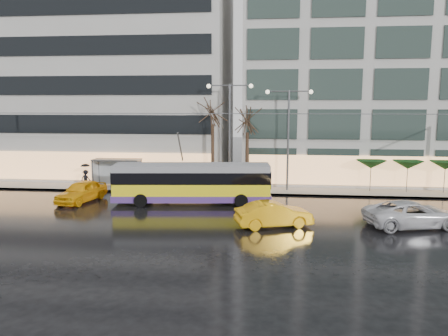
# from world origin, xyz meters

# --- Properties ---
(ground) EXTENTS (140.00, 140.00, 0.00)m
(ground) POSITION_xyz_m (0.00, 0.00, 0.00)
(ground) COLOR black
(ground) RESTS_ON ground
(sidewalk) EXTENTS (80.00, 10.00, 0.15)m
(sidewalk) POSITION_xyz_m (2.00, 14.00, 0.07)
(sidewalk) COLOR gray
(sidewalk) RESTS_ON ground
(kerb) EXTENTS (80.00, 0.10, 0.15)m
(kerb) POSITION_xyz_m (2.00, 9.05, 0.07)
(kerb) COLOR slate
(kerb) RESTS_ON ground
(building_left) EXTENTS (34.00, 14.00, 22.00)m
(building_left) POSITION_xyz_m (-16.00, 19.00, 11.15)
(building_left) COLOR #AAA8A2
(building_left) RESTS_ON sidewalk
(building_right) EXTENTS (32.00, 14.00, 25.00)m
(building_right) POSITION_xyz_m (19.00, 19.00, 12.65)
(building_right) COLOR #AAA8A2
(building_right) RESTS_ON sidewalk
(trolleybus) EXTENTS (11.96, 4.94, 5.46)m
(trolleybus) POSITION_xyz_m (-0.36, 5.49, 1.48)
(trolleybus) COLOR yellow
(trolleybus) RESTS_ON ground
(catenary) EXTENTS (42.24, 5.12, 7.00)m
(catenary) POSITION_xyz_m (1.00, 7.94, 4.25)
(catenary) COLOR #595B60
(catenary) RESTS_ON ground
(bus_shelter) EXTENTS (4.20, 1.60, 2.51)m
(bus_shelter) POSITION_xyz_m (-8.38, 10.69, 1.96)
(bus_shelter) COLOR #595B60
(bus_shelter) RESTS_ON sidewalk
(street_lamp_near) EXTENTS (3.96, 0.36, 9.03)m
(street_lamp_near) POSITION_xyz_m (2.00, 10.80, 5.99)
(street_lamp_near) COLOR #595B60
(street_lamp_near) RESTS_ON sidewalk
(street_lamp_far) EXTENTS (3.96, 0.36, 8.53)m
(street_lamp_far) POSITION_xyz_m (7.00, 10.80, 5.71)
(street_lamp_far) COLOR #595B60
(street_lamp_far) RESTS_ON sidewalk
(tree_a) EXTENTS (3.20, 3.20, 8.40)m
(tree_a) POSITION_xyz_m (0.50, 11.00, 7.09)
(tree_a) COLOR black
(tree_a) RESTS_ON sidewalk
(tree_b) EXTENTS (3.20, 3.20, 7.70)m
(tree_b) POSITION_xyz_m (3.50, 11.20, 6.40)
(tree_b) COLOR black
(tree_b) RESTS_ON sidewalk
(parasol_a) EXTENTS (2.50, 2.50, 2.65)m
(parasol_a) POSITION_xyz_m (14.00, 11.00, 2.45)
(parasol_a) COLOR #595B60
(parasol_a) RESTS_ON sidewalk
(parasol_b) EXTENTS (2.50, 2.50, 2.65)m
(parasol_b) POSITION_xyz_m (17.00, 11.00, 2.45)
(parasol_b) COLOR #595B60
(parasol_b) RESTS_ON sidewalk
(parasol_c) EXTENTS (2.50, 2.50, 2.65)m
(parasol_c) POSITION_xyz_m (20.00, 11.00, 2.45)
(parasol_c) COLOR #595B60
(parasol_c) RESTS_ON sidewalk
(taxi_a) EXTENTS (2.92, 5.12, 1.64)m
(taxi_a) POSITION_xyz_m (-8.96, 5.11, 0.82)
(taxi_a) COLOR #FFB40D
(taxi_a) RESTS_ON ground
(taxi_b) EXTENTS (5.02, 3.08, 1.56)m
(taxi_b) POSITION_xyz_m (5.78, -0.17, 0.78)
(taxi_b) COLOR #F4A60C
(taxi_b) RESTS_ON ground
(sedan_silver) EXTENTS (6.28, 3.94, 1.62)m
(sedan_silver) POSITION_xyz_m (14.29, 0.69, 0.81)
(sedan_silver) COLOR silver
(sedan_silver) RESTS_ON ground
(pedestrian_a) EXTENTS (1.16, 1.18, 2.19)m
(pedestrian_a) POSITION_xyz_m (-5.43, 10.67, 1.60)
(pedestrian_a) COLOR black
(pedestrian_a) RESTS_ON sidewalk
(pedestrian_b) EXTENTS (0.98, 0.89, 1.63)m
(pedestrian_b) POSITION_xyz_m (-3.64, 10.54, 0.97)
(pedestrian_b) COLOR black
(pedestrian_b) RESTS_ON sidewalk
(pedestrian_c) EXTENTS (1.09, 0.98, 2.11)m
(pedestrian_c) POSITION_xyz_m (-10.82, 10.23, 1.27)
(pedestrian_c) COLOR black
(pedestrian_c) RESTS_ON sidewalk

